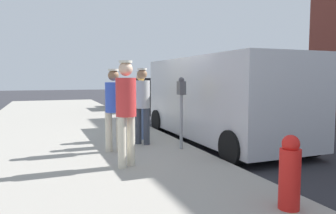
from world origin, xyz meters
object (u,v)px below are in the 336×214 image
(pedestrian_in_blue, at_px, (114,105))
(pedestrian_in_red, at_px, (126,106))
(parking_meter_near, at_px, (181,100))
(pedestrian_in_yellow, at_px, (141,101))
(parked_sedan_behind, at_px, (139,96))
(pedestrian_in_gray, at_px, (142,101))
(parked_van, at_px, (221,98))
(fire_hydrant, at_px, (290,173))

(pedestrian_in_blue, xyz_separation_m, pedestrian_in_red, (0.04, 1.22, 0.07))
(parking_meter_near, distance_m, pedestrian_in_yellow, 1.48)
(pedestrian_in_blue, bearing_deg, parked_sedan_behind, -108.93)
(pedestrian_in_blue, bearing_deg, pedestrian_in_gray, -147.35)
(parking_meter_near, distance_m, parked_van, 1.78)
(parked_van, xyz_separation_m, parked_sedan_behind, (-0.19, -8.26, -0.41))
(pedestrian_in_red, bearing_deg, fire_hydrant, 118.64)
(parking_meter_near, relative_size, parked_van, 0.29)
(parked_van, bearing_deg, parked_sedan_behind, -91.33)
(parked_van, bearing_deg, pedestrian_in_yellow, -12.74)
(pedestrian_in_yellow, xyz_separation_m, pedestrian_in_red, (0.94, 2.36, 0.08))
(parked_sedan_behind, bearing_deg, pedestrian_in_blue, 71.07)
(pedestrian_in_yellow, distance_m, pedestrian_in_blue, 1.45)
(pedestrian_in_red, distance_m, parked_sedan_behind, 10.64)
(pedestrian_in_yellow, distance_m, parked_van, 2.02)
(pedestrian_in_red, bearing_deg, parking_meter_near, -146.00)
(pedestrian_in_blue, relative_size, parked_sedan_behind, 0.38)
(pedestrian_in_yellow, distance_m, parked_sedan_behind, 8.12)
(pedestrian_in_red, distance_m, fire_hydrant, 2.81)
(pedestrian_in_red, xyz_separation_m, fire_hydrant, (-1.32, 2.41, -0.61))
(pedestrian_in_yellow, xyz_separation_m, fire_hydrant, (-0.37, 4.76, -0.53))
(pedestrian_in_yellow, bearing_deg, parking_meter_near, 108.65)
(pedestrian_in_blue, relative_size, parked_van, 0.32)
(pedestrian_in_gray, xyz_separation_m, parked_sedan_behind, (-2.33, -8.48, -0.39))
(pedestrian_in_gray, bearing_deg, fire_hydrant, 97.45)
(pedestrian_in_blue, distance_m, parked_sedan_behind, 9.47)
(parked_sedan_behind, height_order, fire_hydrant, parked_sedan_behind)
(parked_sedan_behind, distance_m, fire_hydrant, 12.71)
(pedestrian_in_red, relative_size, parked_sedan_behind, 0.40)
(fire_hydrant, bearing_deg, pedestrian_in_blue, -70.61)
(parked_sedan_behind, bearing_deg, fire_hydrant, 81.89)
(pedestrian_in_blue, bearing_deg, pedestrian_in_red, 88.18)
(parked_van, bearing_deg, pedestrian_in_gray, 5.77)
(parking_meter_near, height_order, parked_van, parked_van)
(parking_meter_near, xyz_separation_m, parked_van, (-1.50, -0.95, -0.03))
(pedestrian_in_gray, bearing_deg, parking_meter_near, 130.75)
(pedestrian_in_gray, xyz_separation_m, pedestrian_in_red, (0.78, 1.69, 0.05))
(pedestrian_in_blue, height_order, fire_hydrant, pedestrian_in_blue)
(pedestrian_in_blue, relative_size, pedestrian_in_red, 0.94)
(pedestrian_in_gray, bearing_deg, parked_sedan_behind, -105.36)
(fire_hydrant, bearing_deg, pedestrian_in_red, -61.36)
(parking_meter_near, height_order, pedestrian_in_blue, pedestrian_in_blue)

